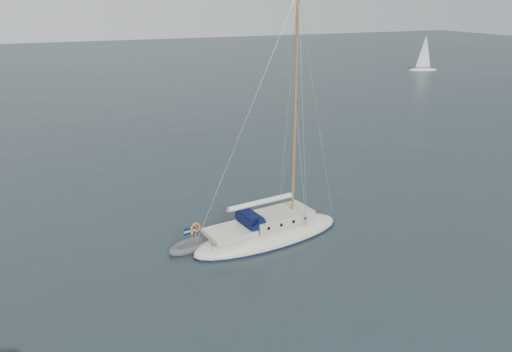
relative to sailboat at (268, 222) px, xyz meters
name	(u,v)px	position (x,y,z in m)	size (l,w,h in m)	color
ground	(262,249)	(-0.81, -1.01, -1.09)	(300.00, 300.00, 0.00)	black
sailboat	(268,222)	(0.00, 0.00, 0.00)	(10.11, 3.03, 14.40)	beige
dinghy	(191,246)	(-4.53, 0.61, -0.91)	(2.88, 1.30, 0.41)	#4D4D51
distant_yacht_b	(424,54)	(57.02, 53.19, 2.08)	(5.59, 2.98, 7.41)	silver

